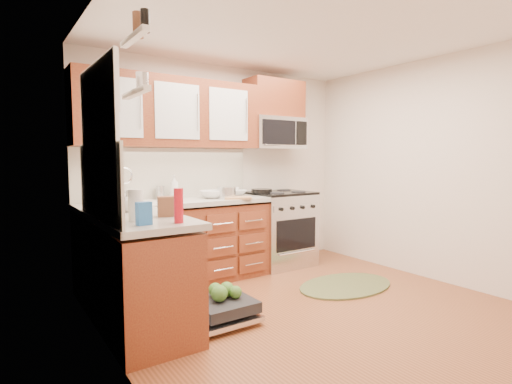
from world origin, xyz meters
TOP-DOWN VIEW (x-y plane):
  - floor at (0.00, 0.00)m, footprint 3.50×3.50m
  - ceiling at (0.00, 0.00)m, footprint 3.50×3.50m
  - wall_back at (0.00, 1.75)m, footprint 3.50×0.04m
  - wall_left at (-1.75, 0.00)m, footprint 0.04×3.50m
  - wall_right at (1.75, 0.00)m, footprint 0.04×3.50m
  - base_cabinet_back at (-0.73, 1.45)m, footprint 2.05×0.60m
  - base_cabinet_left at (-1.45, 0.52)m, footprint 0.60×1.25m
  - countertop_back at (-0.72, 1.44)m, footprint 2.07×0.64m
  - countertop_left at (-1.44, 0.53)m, footprint 0.64×1.27m
  - backsplash_back at (-0.73, 1.74)m, footprint 2.05×0.02m
  - backsplash_left at (-1.74, 0.52)m, footprint 0.02×1.25m
  - upper_cabinets at (-0.73, 1.57)m, footprint 2.05×0.35m
  - cabinet_over_mw at (0.68, 1.57)m, footprint 0.76×0.35m
  - range at (0.68, 1.43)m, footprint 0.76×0.64m
  - microwave at (0.68, 1.55)m, footprint 0.76×0.38m
  - sink at (-1.25, 1.42)m, footprint 0.62×0.50m
  - dishwasher at (-0.86, 0.30)m, footprint 0.70×0.60m
  - window at (-1.74, 0.50)m, footprint 0.03×1.05m
  - window_blind at (-1.71, 0.50)m, footprint 0.02×0.96m
  - shelf_upper at (-1.72, -0.35)m, footprint 0.04×0.40m
  - shelf_lower at (-1.72, -0.35)m, footprint 0.04×0.40m
  - rug at (0.73, 0.34)m, footprint 1.23×0.89m
  - skillet at (0.40, 1.45)m, footprint 0.33×0.33m
  - stock_pot at (-0.17, 1.34)m, footprint 0.28×0.28m
  - cutting_board at (-0.09, 1.22)m, footprint 0.35×0.30m
  - canister at (-0.84, 1.65)m, footprint 0.11×0.11m
  - paper_towel_roll at (-1.54, 0.29)m, footprint 0.14×0.14m
  - mustard_bottle at (-1.62, 0.43)m, footprint 0.07×0.07m
  - red_bottle at (-1.31, 0.04)m, footprint 0.08×0.08m
  - wooden_box at (-1.25, 0.39)m, footprint 0.18×0.15m
  - blue_carton at (-1.54, 0.09)m, footprint 0.11×0.07m
  - bowl_a at (0.10, 1.60)m, footprint 0.27×0.27m
  - bowl_b at (-0.30, 1.44)m, footprint 0.34×0.34m
  - cup at (0.12, 1.65)m, footprint 0.16×0.16m
  - soap_bottle_a at (-0.70, 1.58)m, footprint 0.12×0.12m
  - soap_bottle_b at (-1.44, 0.91)m, footprint 0.10×0.10m
  - soap_bottle_c at (-1.43, 0.83)m, footprint 0.19×0.19m

SIDE VIEW (x-z plane):
  - floor at x=0.00m, z-range 0.00..0.00m
  - rug at x=0.73m, z-range 0.00..0.02m
  - dishwasher at x=-0.86m, z-range 0.00..0.20m
  - base_cabinet_back at x=-0.73m, z-range 0.00..0.85m
  - base_cabinet_left at x=-1.45m, z-range 0.00..0.85m
  - range at x=0.68m, z-range 0.00..0.95m
  - sink at x=-1.25m, z-range 0.67..0.93m
  - countertop_back at x=-0.72m, z-range 0.88..0.93m
  - countertop_left at x=-1.44m, z-range 0.88..0.93m
  - cutting_board at x=-0.09m, z-range 0.93..0.95m
  - bowl_a at x=0.10m, z-range 0.93..0.99m
  - bowl_b at x=-0.30m, z-range 0.93..1.01m
  - cup at x=0.12m, z-range 0.93..1.02m
  - skillet at x=0.40m, z-range 0.95..1.00m
  - stock_pot at x=-0.17m, z-range 0.93..1.06m
  - canister at x=-0.84m, z-range 0.93..1.08m
  - wooden_box at x=-1.25m, z-range 0.93..1.08m
  - blue_carton at x=-1.54m, z-range 0.93..1.09m
  - soap_bottle_b at x=-1.44m, z-range 0.93..1.10m
  - soap_bottle_c at x=-1.43m, z-range 0.93..1.11m
  - mustard_bottle at x=-1.62m, z-range 0.93..1.12m
  - paper_towel_roll at x=-1.54m, z-range 0.93..1.16m
  - red_bottle at x=-1.31m, z-range 0.93..1.17m
  - soap_bottle_a at x=-0.70m, z-range 0.93..1.19m
  - backsplash_back at x=-0.73m, z-range 0.93..1.49m
  - backsplash_left at x=-1.74m, z-range 0.93..1.49m
  - wall_back at x=0.00m, z-range 0.00..2.50m
  - wall_left at x=-1.75m, z-range 0.00..2.50m
  - wall_right at x=1.75m, z-range 0.00..2.50m
  - window at x=-1.74m, z-range 1.02..2.08m
  - microwave at x=0.68m, z-range 1.50..1.90m
  - shelf_lower at x=-1.72m, z-range 1.74..1.76m
  - upper_cabinets at x=-0.73m, z-range 1.50..2.25m
  - window_blind at x=-1.71m, z-range 1.68..2.08m
  - shelf_upper at x=-1.72m, z-range 2.03..2.06m
  - cabinet_over_mw at x=0.68m, z-range 1.90..2.37m
  - ceiling at x=0.00m, z-range 2.50..2.50m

